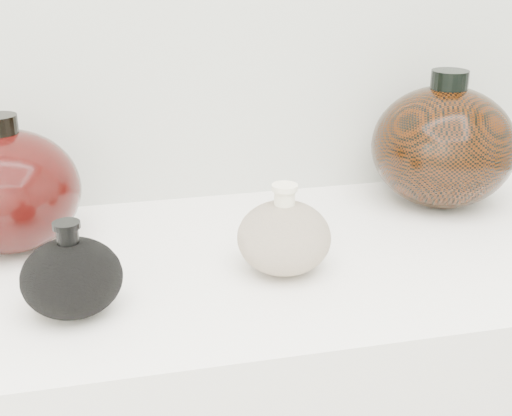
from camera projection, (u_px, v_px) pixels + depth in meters
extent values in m
cube|color=white|center=(237.00, 268.00, 0.99)|extent=(1.20, 0.50, 0.03)
ellipsoid|color=black|center=(72.00, 278.00, 0.83)|extent=(0.14, 0.14, 0.09)
cylinder|color=black|center=(67.00, 236.00, 0.81)|extent=(0.03, 0.03, 0.03)
cylinder|color=black|center=(66.00, 225.00, 0.81)|extent=(0.04, 0.04, 0.01)
ellipsoid|color=#C6B399|center=(284.00, 238.00, 0.93)|extent=(0.15, 0.15, 0.10)
cylinder|color=#EEE5C4|center=(285.00, 198.00, 0.91)|extent=(0.03, 0.03, 0.03)
cylinder|color=#EEE5C4|center=(285.00, 187.00, 0.91)|extent=(0.04, 0.04, 0.01)
ellipsoid|color=black|center=(7.00, 191.00, 0.99)|extent=(0.24, 0.24, 0.17)
ellipsoid|color=black|center=(443.00, 147.00, 1.15)|extent=(0.29, 0.29, 0.19)
cylinder|color=black|center=(449.00, 82.00, 1.11)|extent=(0.07, 0.07, 0.04)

